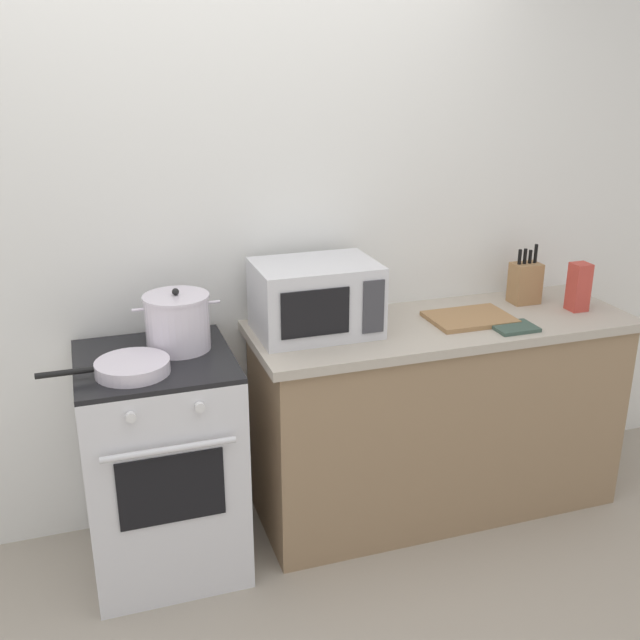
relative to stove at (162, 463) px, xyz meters
name	(u,v)px	position (x,y,z in m)	size (l,w,h in m)	color
ground_plane	(288,636)	(0.35, -0.60, -0.46)	(10.00, 10.00, 0.00)	#9E9384
back_wall	(288,240)	(0.65, 0.37, 0.79)	(4.40, 0.10, 2.50)	silver
lower_cabinet_right	(437,420)	(1.25, 0.02, -0.02)	(1.64, 0.56, 0.88)	#8C7051
countertop_right	(443,326)	(1.25, 0.02, 0.44)	(1.70, 0.60, 0.04)	#ADA393
stove	(162,463)	(0.00, 0.00, 0.00)	(0.60, 0.64, 0.92)	silver
stock_pot	(178,322)	(0.11, 0.07, 0.57)	(0.34, 0.26, 0.25)	silver
frying_pan	(131,367)	(-0.09, -0.12, 0.48)	(0.47, 0.27, 0.05)	silver
microwave	(316,298)	(0.68, 0.08, 0.61)	(0.50, 0.37, 0.30)	silver
cutting_board	(470,318)	(1.37, 0.00, 0.47)	(0.36, 0.26, 0.02)	#997047
knife_block	(525,282)	(1.73, 0.14, 0.56)	(0.13, 0.10, 0.28)	#997047
pasta_box	(579,287)	(1.90, -0.03, 0.57)	(0.08, 0.08, 0.22)	#B73D33
oven_mitt	(514,327)	(1.49, -0.16, 0.47)	(0.18, 0.14, 0.02)	#384C42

